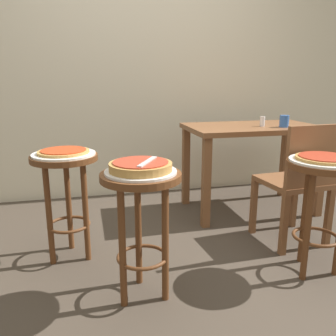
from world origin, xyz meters
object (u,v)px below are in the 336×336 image
Objects in this scene: serving_plate_foreground at (141,172)px; stool_leftside at (66,182)px; serving_plate_leftside at (64,154)px; pizza_foreground at (141,166)px; condiment_shaker at (262,121)px; wooden_chair at (299,180)px; dining_table at (252,139)px; pizza_server_knife at (147,161)px; stool_foreground at (141,206)px; cup_near_edge at (284,121)px; pizza_middle at (325,158)px; serving_plate_middle at (324,161)px; stool_middle at (321,191)px; pizza_leftside at (64,151)px.

stool_leftside is (-0.39, 0.53, -0.18)m from serving_plate_foreground.
pizza_foreground is at bearing -53.63° from serving_plate_leftside.
wooden_chair reaches higher than condiment_shaker.
serving_plate_leftside is at bearing -160.76° from dining_table.
pizza_server_knife is (0.42, -0.55, 0.06)m from serving_plate_leftside.
cup_near_edge reaches higher than stool_foreground.
serving_plate_foreground reaches higher than stool_leftside.
pizza_foreground reaches higher than serving_plate_foreground.
wooden_chair reaches higher than pizza_middle.
pizza_server_knife reaches higher than serving_plate_middle.
pizza_leftside reaches higher than stool_middle.
stool_foreground is 1.54m from dining_table.
condiment_shaker reaches higher than dining_table.
pizza_middle is 1.52m from pizza_leftside.
pizza_server_knife reaches higher than serving_plate_foreground.
serving_plate_foreground is at bearing 180.00° from pizza_foreground.
condiment_shaker is at bearing 16.22° from serving_plate_leftside.
condiment_shaker is (0.05, -0.07, 0.16)m from dining_table.
serving_plate_foreground is at bearing -136.88° from dining_table.
stool_middle is at bearing 0.00° from pizza_middle.
dining_table is (1.12, 1.05, -0.08)m from pizza_foreground.
condiment_shaker reaches higher than stool_leftside.
stool_middle is at bearing 0.01° from pizza_foreground.
stool_foreground is at bearing -53.63° from pizza_leftside.
pizza_leftside is (-0.39, 0.53, -0.01)m from pizza_foreground.
pizza_foreground is 1.03m from pizza_middle.
pizza_middle is 1.52m from serving_plate_leftside.
serving_plate_foreground reaches higher than stool_foreground.
pizza_foreground is 0.65m from pizza_leftside.
wooden_chair is (0.10, 0.36, -0.23)m from pizza_middle.
stool_leftside is 1.79× the size of serving_plate_leftside.
serving_plate_foreground is 1.54m from dining_table.
stool_foreground is 0.24m from pizza_server_knife.
cup_near_edge is (0.19, -0.16, 0.17)m from dining_table.
cup_near_edge reaches higher than serving_plate_middle.
cup_near_edge reaches higher than dining_table.
serving_plate_foreground is at bearing -53.63° from stool_leftside.
serving_plate_foreground is 0.32× the size of dining_table.
serving_plate_foreground is 0.07m from pizza_server_knife.
pizza_foreground is 0.36× the size of wooden_chair.
pizza_server_knife is (-1.11, -0.38, 0.27)m from wooden_chair.
stool_leftside is 1.60m from dining_table.
pizza_middle is 1.06m from dining_table.
serving_plate_foreground is 1.62× the size of pizza_server_knife.
dining_table is 0.30m from cup_near_edge.
stool_middle is (1.03, 0.00, -0.21)m from pizza_foreground.
wooden_chair is at bearing 74.37° from pizza_middle.
pizza_leftside is at bearing 159.72° from stool_middle.
stool_foreground is at bearing 86.34° from pizza_server_knife.
pizza_leftside is 0.36× the size of wooden_chair.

